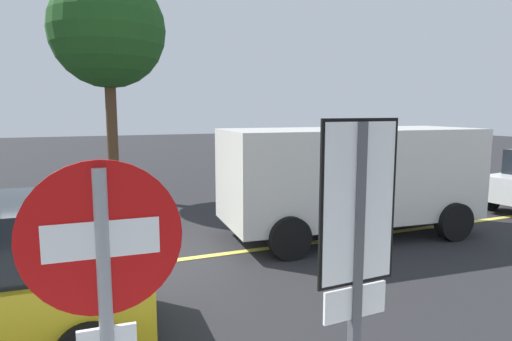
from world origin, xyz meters
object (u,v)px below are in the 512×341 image
object	(u,v)px
speed_limit_sign	(357,246)
tree_left_verge	(108,31)
stop_sign	(106,311)
white_van	(350,174)

from	to	relation	value
speed_limit_sign	tree_left_verge	size ratio (longest dim) A/B	0.40
stop_sign	speed_limit_sign	bearing A→B (deg)	-1.64
white_van	tree_left_verge	world-z (taller)	tree_left_verge
white_van	tree_left_verge	distance (m)	7.89
speed_limit_sign	white_van	world-z (taller)	speed_limit_sign
speed_limit_sign	tree_left_verge	distance (m)	11.47
stop_sign	tree_left_verge	bearing A→B (deg)	85.54
stop_sign	speed_limit_sign	xyz separation A→B (m)	(1.42, -0.04, 0.17)
speed_limit_sign	white_van	size ratio (longest dim) A/B	0.47
speed_limit_sign	white_van	xyz separation A→B (m)	(3.61, 5.34, -0.50)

